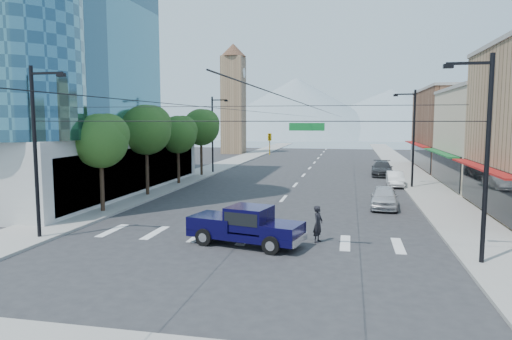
{
  "coord_description": "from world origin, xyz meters",
  "views": [
    {
      "loc": [
        5.14,
        -21.69,
        6.24
      ],
      "look_at": [
        -0.88,
        7.39,
        3.0
      ],
      "focal_mm": 32.0,
      "sensor_mm": 36.0,
      "label": 1
    }
  ],
  "objects_px": {
    "parked_car_mid": "(395,179)",
    "parked_car_near": "(384,197)",
    "pedestrian": "(318,224)",
    "parked_car_far": "(382,169)",
    "pickup_truck": "(245,225)"
  },
  "relations": [
    {
      "from": "pickup_truck",
      "to": "parked_car_mid",
      "type": "distance_m",
      "value": 24.66
    },
    {
      "from": "parked_car_near",
      "to": "parked_car_far",
      "type": "xyz_separation_m",
      "value": [
        1.12,
        19.74,
        0.02
      ]
    },
    {
      "from": "pickup_truck",
      "to": "pedestrian",
      "type": "distance_m",
      "value": 3.77
    },
    {
      "from": "parked_car_mid",
      "to": "parked_car_far",
      "type": "xyz_separation_m",
      "value": [
        -0.68,
        8.36,
        0.1
      ]
    },
    {
      "from": "parked_car_mid",
      "to": "parked_car_near",
      "type": "bearing_deg",
      "value": -98.1
    },
    {
      "from": "pedestrian",
      "to": "parked_car_far",
      "type": "bearing_deg",
      "value": 8.12
    },
    {
      "from": "pedestrian",
      "to": "pickup_truck",
      "type": "bearing_deg",
      "value": 127.5
    },
    {
      "from": "parked_car_mid",
      "to": "parked_car_far",
      "type": "bearing_deg",
      "value": 95.55
    },
    {
      "from": "parked_car_near",
      "to": "pedestrian",
      "type": "bearing_deg",
      "value": -107.46
    },
    {
      "from": "parked_car_near",
      "to": "parked_car_mid",
      "type": "distance_m",
      "value": 11.52
    },
    {
      "from": "pedestrian",
      "to": "parked_car_near",
      "type": "relative_size",
      "value": 0.41
    },
    {
      "from": "pickup_truck",
      "to": "pedestrian",
      "type": "height_order",
      "value": "pickup_truck"
    },
    {
      "from": "parked_car_mid",
      "to": "pedestrian",
      "type": "bearing_deg",
      "value": -104.15
    },
    {
      "from": "parked_car_far",
      "to": "parked_car_mid",
      "type": "bearing_deg",
      "value": -82.32
    },
    {
      "from": "pickup_truck",
      "to": "pedestrian",
      "type": "bearing_deg",
      "value": 32.85
    }
  ]
}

